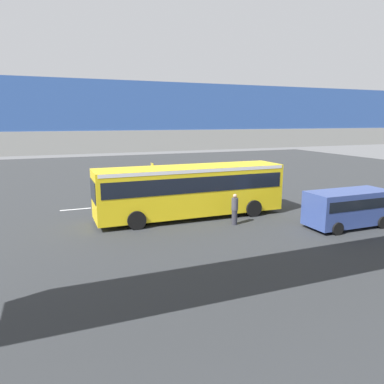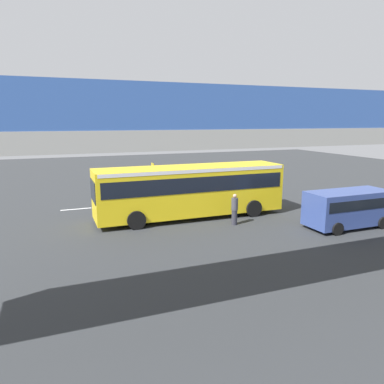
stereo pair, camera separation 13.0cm
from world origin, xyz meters
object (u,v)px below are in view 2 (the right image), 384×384
parked_van (348,206)px  pedestrian (235,209)px  bicycle_red (346,205)px  traffic_sign (153,175)px  city_bus (191,187)px

parked_van → pedestrian: size_ratio=2.68×
bicycle_red → pedestrian: bearing=2.0°
pedestrian → traffic_sign: bearing=-71.1°
parked_van → bicycle_red: size_ratio=2.71×
parked_van → pedestrian: bearing=-25.6°
pedestrian → traffic_sign: size_ratio=0.64×
bicycle_red → pedestrian: 8.55m
city_bus → bicycle_red: city_bus is taller
bicycle_red → parked_van: bearing=46.2°
city_bus → traffic_sign: 5.46m
traffic_sign → parked_van: bearing=128.3°
bicycle_red → pedestrian: (8.53, 0.30, 0.51)m
city_bus → pedestrian: bearing=126.1°
parked_van → traffic_sign: size_ratio=1.71×
pedestrian → traffic_sign: 8.30m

